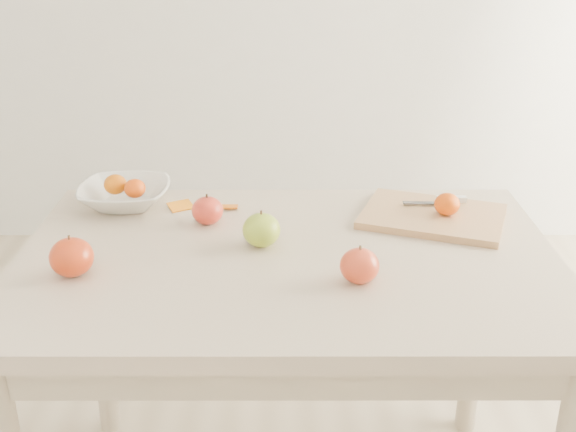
{
  "coord_description": "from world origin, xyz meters",
  "views": [
    {
      "loc": [
        -0.0,
        -1.44,
        1.45
      ],
      "look_at": [
        0.0,
        0.05,
        0.82
      ],
      "focal_mm": 45.0,
      "sensor_mm": 36.0,
      "label": 1
    }
  ],
  "objects": [
    {
      "name": "cutting_board",
      "position": [
        0.36,
        0.19,
        0.76
      ],
      "size": [
        0.4,
        0.34,
        0.02
      ],
      "primitive_type": "cube",
      "rotation": [
        0.0,
        0.0,
        -0.35
      ],
      "color": "#AC8156",
      "rests_on": "table"
    },
    {
      "name": "orange_peel_b",
      "position": [
        -0.15,
        0.27,
        0.75
      ],
      "size": [
        0.05,
        0.04,
        0.01
      ],
      "primitive_type": "cube",
      "rotation": [
        -0.14,
        0.0,
        0.01
      ],
      "color": "#D0610E",
      "rests_on": "table"
    },
    {
      "name": "apple_red_e",
      "position": [
        0.15,
        -0.13,
        0.79
      ],
      "size": [
        0.08,
        0.08,
        0.07
      ],
      "primitive_type": "ellipsoid",
      "color": "#9E0913",
      "rests_on": "table"
    },
    {
      "name": "apple_green",
      "position": [
        -0.06,
        0.04,
        0.79
      ],
      "size": [
        0.09,
        0.09,
        0.08
      ],
      "primitive_type": "ellipsoid",
      "color": "olive",
      "rests_on": "table"
    },
    {
      "name": "paring_knife",
      "position": [
        0.4,
        0.26,
        0.78
      ],
      "size": [
        0.17,
        0.05,
        0.01
      ],
      "color": "white",
      "rests_on": "cutting_board"
    },
    {
      "name": "apple_red_a",
      "position": [
        -0.19,
        0.17,
        0.78
      ],
      "size": [
        0.08,
        0.08,
        0.07
      ],
      "primitive_type": "ellipsoid",
      "color": "#98020B",
      "rests_on": "table"
    },
    {
      "name": "board_tangerine",
      "position": [
        0.39,
        0.18,
        0.8
      ],
      "size": [
        0.06,
        0.06,
        0.05
      ],
      "primitive_type": "ellipsoid",
      "color": "#DF3A07",
      "rests_on": "cutting_board"
    },
    {
      "name": "bowl_tangerine_far",
      "position": [
        -0.39,
        0.27,
        0.8
      ],
      "size": [
        0.05,
        0.05,
        0.05
      ],
      "primitive_type": "ellipsoid",
      "color": "#CC3D07",
      "rests_on": "fruit_bowl"
    },
    {
      "name": "orange_peel_a",
      "position": [
        -0.27,
        0.27,
        0.75
      ],
      "size": [
        0.07,
        0.07,
        0.01
      ],
      "primitive_type": "cube",
      "rotation": [
        0.21,
        0.0,
        0.51
      ],
      "color": "orange",
      "rests_on": "table"
    },
    {
      "name": "table",
      "position": [
        0.0,
        0.0,
        0.65
      ],
      "size": [
        1.2,
        0.8,
        0.75
      ],
      "color": "#C7B397",
      "rests_on": "ground"
    },
    {
      "name": "bowl_tangerine_near",
      "position": [
        -0.44,
        0.3,
        0.8
      ],
      "size": [
        0.06,
        0.06,
        0.05
      ],
      "primitive_type": "ellipsoid",
      "color": "#CA6207",
      "rests_on": "fruit_bowl"
    },
    {
      "name": "fruit_bowl",
      "position": [
        -0.42,
        0.29,
        0.78
      ],
      "size": [
        0.23,
        0.23,
        0.06
      ],
      "primitive_type": "imported",
      "color": "white",
      "rests_on": "table"
    },
    {
      "name": "apple_red_b",
      "position": [
        -0.45,
        -0.1,
        0.79
      ],
      "size": [
        0.09,
        0.09,
        0.08
      ],
      "primitive_type": "ellipsoid",
      "color": "#9C090F",
      "rests_on": "table"
    }
  ]
}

